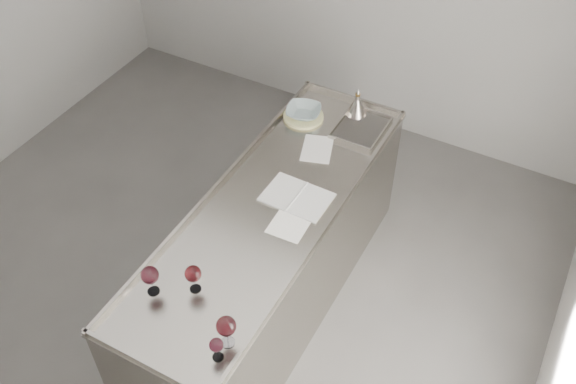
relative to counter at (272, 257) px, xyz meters
The scene contains 12 objects.
room_shell 1.10m from the counter, 148.97° to the right, with size 4.54×5.04×2.84m.
counter is the anchor object (origin of this frame).
wine_glass_left 1.05m from the counter, 105.68° to the right, with size 0.09×0.09×0.18m.
wine_glass_middle 0.92m from the counter, 93.91° to the right, with size 0.09×0.09×0.17m.
wine_glass_right 1.12m from the counter, 73.02° to the right, with size 0.10×0.10×0.19m.
wine_glass_small 1.17m from the counter, 74.49° to the right, with size 0.07×0.07×0.14m.
notebook 0.50m from the counter, 53.77° to the left, with size 0.40×0.28×0.02m.
loose_paper_top 0.50m from the counter, 13.21° to the right, with size 0.21×0.30×0.00m, color white.
loose_paper_under 0.76m from the counter, 88.97° to the left, with size 0.19×0.27×0.00m, color silver.
trivet 1.00m from the counter, 104.63° to the left, with size 0.28×0.28×0.02m, color #C4BF7E.
ceramic_bowl 1.01m from the counter, 104.63° to the left, with size 0.23×0.23×0.06m, color gray.
wine_funnel 1.18m from the counter, 85.69° to the left, with size 0.14×0.14×0.21m.
Camera 1 is at (1.85, -1.96, 3.66)m, focal length 40.00 mm.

